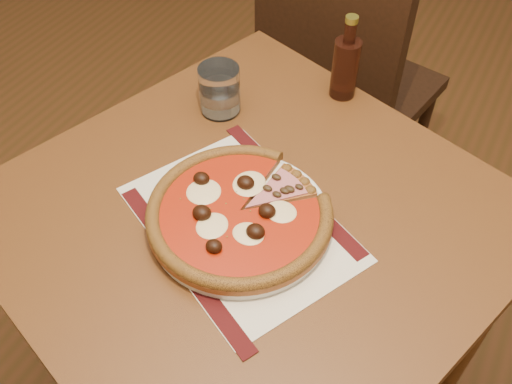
# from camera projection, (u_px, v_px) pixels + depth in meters

# --- Properties ---
(table) EXTENTS (1.01, 1.01, 0.75)m
(table) POSITION_uv_depth(u_px,v_px,m) (251.00, 246.00, 1.06)
(table) COLOR brown
(table) RESTS_ON ground
(chair_far) EXTENTS (0.49, 0.49, 0.89)m
(chair_far) POSITION_uv_depth(u_px,v_px,m) (340.00, 82.00, 1.62)
(chair_far) COLOR black
(chair_far) RESTS_ON ground
(placemat) EXTENTS (0.47, 0.42, 0.00)m
(placemat) POSITION_uv_depth(u_px,v_px,m) (240.00, 223.00, 0.96)
(placemat) COLOR beige
(placemat) RESTS_ON table
(plate) EXTENTS (0.30, 0.30, 0.02)m
(plate) POSITION_uv_depth(u_px,v_px,m) (240.00, 219.00, 0.95)
(plate) COLOR white
(plate) RESTS_ON placemat
(pizza) EXTENTS (0.31, 0.31, 0.04)m
(pizza) POSITION_uv_depth(u_px,v_px,m) (239.00, 212.00, 0.94)
(pizza) COLOR #AA5B29
(pizza) RESTS_ON plate
(ham_slice) EXTENTS (0.09, 0.13, 0.02)m
(ham_slice) POSITION_uv_depth(u_px,v_px,m) (286.00, 194.00, 0.97)
(ham_slice) COLOR #AA5B29
(ham_slice) RESTS_ON plate
(water_glass) EXTENTS (0.09, 0.09, 0.10)m
(water_glass) POSITION_uv_depth(u_px,v_px,m) (220.00, 90.00, 1.13)
(water_glass) COLOR white
(water_glass) RESTS_ON table
(bottle) EXTENTS (0.05, 0.05, 0.18)m
(bottle) POSITION_uv_depth(u_px,v_px,m) (345.00, 66.00, 1.15)
(bottle) COLOR #37150D
(bottle) RESTS_ON table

